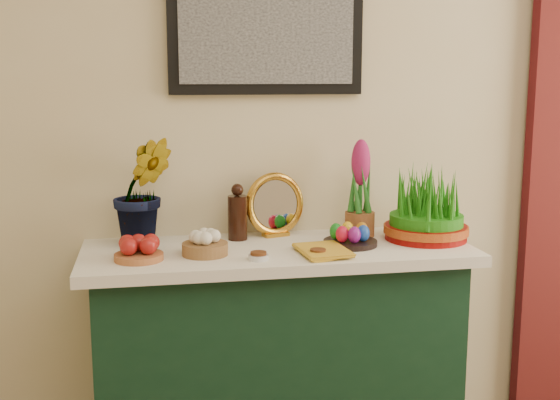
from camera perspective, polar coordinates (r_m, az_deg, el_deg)
The scene contains 13 objects.
sideboard at distance 2.70m, azimuth -0.20°, elevation -13.41°, with size 1.30×0.45×0.85m, color #133420.
tablecloth at distance 2.56m, azimuth -0.21°, elevation -4.23°, with size 1.40×0.55×0.04m, color white.
hyacinth_green at distance 2.58m, azimuth -11.11°, elevation 2.12°, with size 0.26×0.22×0.53m, color #277625.
apple_bowl at distance 2.40m, azimuth -11.41°, elevation -4.01°, with size 0.17×0.17×0.08m.
garlic_basket at distance 2.44m, azimuth -6.12°, elevation -3.62°, with size 0.19×0.19×0.09m.
vinegar_cruet at distance 2.64m, azimuth -3.47°, elevation -1.23°, with size 0.07×0.07×0.21m.
mirror at distance 2.70m, azimuth -0.41°, elevation -0.42°, with size 0.25×0.12×0.25m.
book at distance 2.42m, azimuth 1.71°, elevation -4.22°, with size 0.15×0.21×0.03m, color gold.
spice_dish_left at distance 2.37m, azimuth -1.76°, elevation -4.58°, with size 0.07×0.07×0.03m.
spice_dish_right at distance 2.41m, azimuth 3.11°, elevation -4.34°, with size 0.07×0.07×0.03m.
egg_plate at distance 2.57m, azimuth 5.75°, elevation -3.04°, with size 0.23×0.23×0.08m.
hyacinth_pink at distance 2.70m, azimuth 6.54°, elevation 0.57°, with size 0.11×0.11×0.37m.
wheatgrass_sabzeh at distance 2.69m, azimuth 11.82°, elevation -0.79°, with size 0.32×0.32×0.26m.
Camera 1 is at (-0.73, -0.43, 1.50)m, focal length 45.00 mm.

